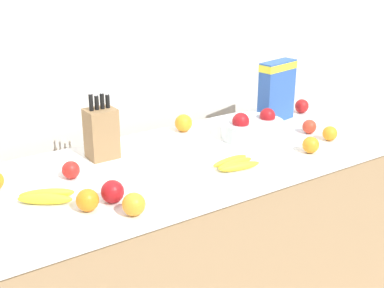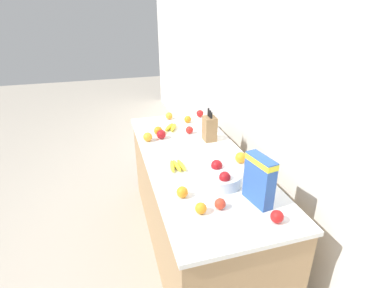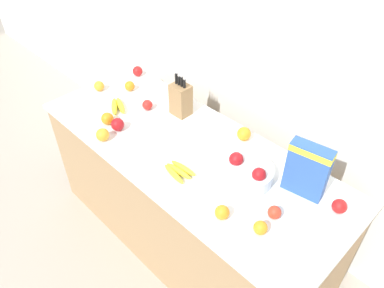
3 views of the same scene
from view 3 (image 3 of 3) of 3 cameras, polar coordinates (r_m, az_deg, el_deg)
The scene contains 20 objects.
ground_plane at distance 2.88m, azimuth -0.63°, elevation -13.86°, with size 14.00×14.00×0.00m, color #B2A899.
wall_back at distance 2.39m, azimuth 10.08°, elevation 14.03°, with size 9.00×0.06×2.60m.
counter at distance 2.54m, azimuth -0.70°, elevation -8.03°, with size 2.04×0.79×0.88m.
knife_block at distance 2.44m, azimuth -1.74°, elevation 6.83°, with size 0.12×0.10×0.33m.
cereal_box at distance 1.94m, azimuth 17.20°, elevation -3.56°, with size 0.22×0.11×0.31m.
fruit_bowl at distance 2.03m, azimuth 8.22°, elevation -4.29°, with size 0.29×0.29×0.13m.
banana_bunch_left at distance 2.59m, azimuth -11.29°, elevation 5.70°, with size 0.21×0.17×0.04m.
banana_bunch_right at distance 2.06m, azimuth -2.06°, elevation -4.15°, with size 0.18×0.12×0.03m.
apple_middle at distance 1.88m, azimuth 12.45°, elevation -10.14°, with size 0.07×0.07×0.07m, color red.
apple_leftmost at distance 1.99m, azimuth 21.53°, elevation -8.82°, with size 0.07×0.07×0.07m, color red.
apple_by_knife_block at distance 2.38m, azimuth -11.27°, elevation 2.93°, with size 0.08×0.08×0.08m, color #A31419.
apple_near_bananas at distance 2.54m, azimuth -6.82°, elevation 5.94°, with size 0.07×0.07×0.07m, color red.
apple_front at distance 2.93m, azimuth -8.29°, elevation 10.93°, with size 0.08×0.08×0.08m, color red.
orange_front_right at distance 2.80m, azimuth -13.97°, elevation 8.57°, with size 0.07×0.07×0.07m, color orange.
orange_near_bowl at distance 1.81m, azimuth 10.38°, elevation -12.44°, with size 0.07×0.07×0.07m, color orange.
orange_front_center at distance 2.45m, azimuth -12.78°, elevation 3.79°, with size 0.08×0.08×0.08m, color orange.
orange_mid_left at distance 2.76m, azimuth -9.48°, elevation 8.71°, with size 0.07×0.07×0.07m, color orange.
orange_by_cereal at distance 2.28m, azimuth 7.92°, elevation 1.54°, with size 0.08×0.08×0.08m, color orange.
orange_front_left at distance 2.32m, azimuth -13.48°, elevation 1.38°, with size 0.08×0.08×0.08m, color orange.
orange_mid_right at distance 1.84m, azimuth 4.61°, elevation -10.34°, with size 0.07×0.07×0.07m, color orange.
Camera 3 is at (1.22, -1.16, 2.33)m, focal length 35.00 mm.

